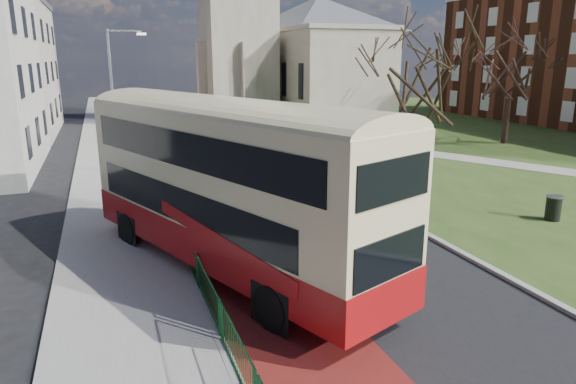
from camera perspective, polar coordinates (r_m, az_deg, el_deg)
name	(u,v)px	position (r m, az deg, el deg)	size (l,w,h in m)	color
ground	(304,288)	(15.43, 1.77, -10.65)	(160.00, 160.00, 0.00)	black
road_carriageway	(213,161)	(34.25, -8.28, 3.47)	(9.00, 120.00, 0.01)	black
bus_lane	(172,163)	(33.83, -12.77, 3.12)	(3.40, 120.00, 0.01)	#591414
pavement_west	(110,167)	(33.58, -19.21, 2.67)	(4.00, 120.00, 0.12)	gray
kerb_west	(143,164)	(33.65, -15.81, 2.97)	(0.25, 120.00, 0.13)	#999993
kerb_east	(270,151)	(37.29, -1.97, 4.63)	(0.25, 80.00, 0.13)	#999993
grass_green	(492,137)	(47.29, 21.75, 5.69)	(40.00, 80.00, 0.04)	#2F4A1A
footpath	(552,170)	(34.69, 27.26, 2.20)	(2.20, 36.00, 0.03)	#9E998C
pedestrian_railing	(182,239)	(18.13, -11.72, -5.11)	(0.07, 24.00, 1.12)	#0D3B1B
streetlamp	(116,94)	(31.01, -18.62, 10.26)	(2.13, 0.18, 8.00)	gray
bus	(226,179)	(15.85, -6.93, 1.44)	(7.39, 12.74, 5.25)	#9A0E10
winter_tree_near	(424,69)	(27.83, 14.84, 13.06)	(6.11, 6.11, 8.64)	#2F2417
winter_tree_far	(512,62)	(43.59, 23.66, 13.11)	(6.80, 6.80, 9.00)	#321E19
litter_bin	(553,208)	(23.95, 27.40, -1.57)	(0.79, 0.79, 1.05)	black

